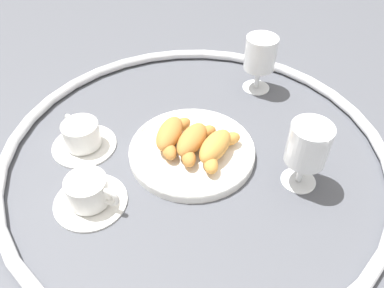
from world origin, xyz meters
name	(u,v)px	position (x,y,z in m)	size (l,w,h in m)	color
ground_plane	(195,154)	(0.00, 0.00, 0.00)	(2.20, 2.20, 0.00)	#4C4F56
table_chrome_rim	(195,150)	(0.00, 0.00, 0.01)	(0.80, 0.80, 0.02)	silver
pastry_plate	(192,151)	(0.00, -0.01, 0.01)	(0.26, 0.26, 0.02)	white
croissant_large	(171,134)	(-0.01, -0.05, 0.04)	(0.13, 0.08, 0.04)	#BC7A38
croissant_small	(193,141)	(0.00, 0.00, 0.04)	(0.13, 0.10, 0.04)	#BC7A38
croissant_extra	(217,147)	(0.02, 0.04, 0.04)	(0.12, 0.10, 0.04)	#CC893D
coffee_cup_near	(82,137)	(-0.01, -0.24, 0.03)	(0.14, 0.14, 0.06)	white
coffee_cup_far	(89,194)	(0.14, -0.18, 0.03)	(0.14, 0.14, 0.06)	white
juice_glass_left	(260,56)	(-0.25, 0.14, 0.09)	(0.08, 0.08, 0.14)	white
juice_glass_right	(308,147)	(0.06, 0.21, 0.09)	(0.08, 0.08, 0.14)	white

